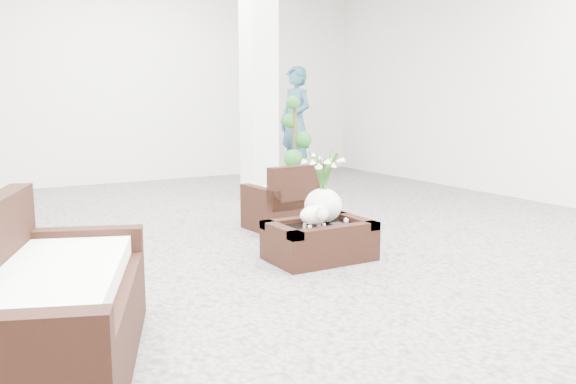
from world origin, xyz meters
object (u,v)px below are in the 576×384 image
coffee_table (320,242)px  armchair (282,196)px  loveseat (52,290)px  topiary (295,159)px

coffee_table → armchair: 1.31m
armchair → loveseat: (-2.73, -2.42, 0.09)m
armchair → loveseat: size_ratio=0.43×
coffee_table → topiary: size_ratio=0.63×
coffee_table → loveseat: size_ratio=0.53×
coffee_table → loveseat: 2.70m
coffee_table → armchair: bearing=75.7°
coffee_table → topiary: bearing=66.2°
coffee_table → loveseat: loveseat is taller
coffee_table → loveseat: bearing=-154.3°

